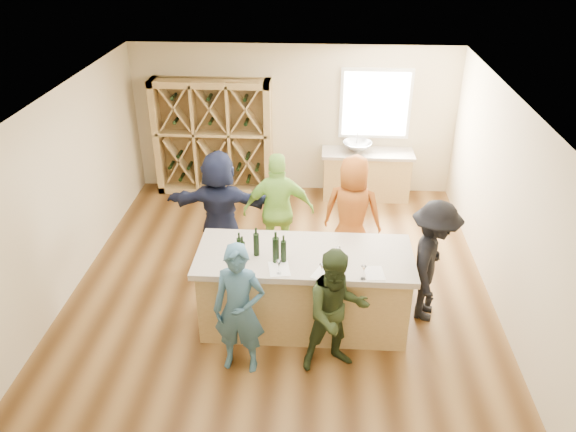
# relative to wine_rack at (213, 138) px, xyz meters

# --- Properties ---
(floor) EXTENTS (6.00, 7.00, 0.10)m
(floor) POSITION_rel_wine_rack_xyz_m (1.50, -3.27, -1.15)
(floor) COLOR brown
(floor) RESTS_ON ground
(ceiling) EXTENTS (6.00, 7.00, 0.10)m
(ceiling) POSITION_rel_wine_rack_xyz_m (1.50, -3.27, 1.75)
(ceiling) COLOR white
(ceiling) RESTS_ON ground
(wall_back) EXTENTS (6.00, 0.10, 2.80)m
(wall_back) POSITION_rel_wine_rack_xyz_m (1.50, 0.28, 0.30)
(wall_back) COLOR beige
(wall_back) RESTS_ON ground
(wall_front) EXTENTS (6.00, 0.10, 2.80)m
(wall_front) POSITION_rel_wine_rack_xyz_m (1.50, -6.82, 0.30)
(wall_front) COLOR beige
(wall_front) RESTS_ON ground
(wall_left) EXTENTS (0.10, 7.00, 2.80)m
(wall_left) POSITION_rel_wine_rack_xyz_m (-1.55, -3.27, 0.30)
(wall_left) COLOR beige
(wall_left) RESTS_ON ground
(wall_right) EXTENTS (0.10, 7.00, 2.80)m
(wall_right) POSITION_rel_wine_rack_xyz_m (4.55, -3.27, 0.30)
(wall_right) COLOR beige
(wall_right) RESTS_ON ground
(window_frame) EXTENTS (1.30, 0.06, 1.30)m
(window_frame) POSITION_rel_wine_rack_xyz_m (3.00, 0.20, 0.65)
(window_frame) COLOR white
(window_frame) RESTS_ON wall_back
(window_pane) EXTENTS (1.18, 0.01, 1.18)m
(window_pane) POSITION_rel_wine_rack_xyz_m (3.00, 0.17, 0.65)
(window_pane) COLOR white
(window_pane) RESTS_ON wall_back
(wine_rack) EXTENTS (2.20, 0.45, 2.20)m
(wine_rack) POSITION_rel_wine_rack_xyz_m (0.00, 0.00, 0.00)
(wine_rack) COLOR tan
(wine_rack) RESTS_ON floor
(back_counter_base) EXTENTS (1.60, 0.58, 0.86)m
(back_counter_base) POSITION_rel_wine_rack_xyz_m (2.90, -0.07, -0.67)
(back_counter_base) COLOR tan
(back_counter_base) RESTS_ON floor
(back_counter_top) EXTENTS (1.70, 0.62, 0.06)m
(back_counter_top) POSITION_rel_wine_rack_xyz_m (2.90, -0.07, -0.21)
(back_counter_top) COLOR #AA9C8B
(back_counter_top) RESTS_ON back_counter_base
(sink) EXTENTS (0.54, 0.54, 0.19)m
(sink) POSITION_rel_wine_rack_xyz_m (2.70, -0.07, -0.09)
(sink) COLOR silver
(sink) RESTS_ON back_counter_top
(faucet) EXTENTS (0.02, 0.02, 0.30)m
(faucet) POSITION_rel_wine_rack_xyz_m (2.70, 0.11, -0.03)
(faucet) COLOR silver
(faucet) RESTS_ON back_counter_top
(tasting_counter_base) EXTENTS (2.60, 1.00, 1.00)m
(tasting_counter_base) POSITION_rel_wine_rack_xyz_m (1.86, -3.92, -0.60)
(tasting_counter_base) COLOR tan
(tasting_counter_base) RESTS_ON floor
(tasting_counter_top) EXTENTS (2.72, 1.12, 0.08)m
(tasting_counter_top) POSITION_rel_wine_rack_xyz_m (1.86, -3.92, -0.06)
(tasting_counter_top) COLOR #AA9C8B
(tasting_counter_top) RESTS_ON tasting_counter_base
(wine_bottle_a) EXTENTS (0.07, 0.07, 0.27)m
(wine_bottle_a) POSITION_rel_wine_rack_xyz_m (1.06, -4.04, 0.11)
(wine_bottle_a) COLOR black
(wine_bottle_a) RESTS_ON tasting_counter_top
(wine_bottle_b) EXTENTS (0.08, 0.08, 0.27)m
(wine_bottle_b) POSITION_rel_wine_rack_xyz_m (1.11, -4.13, 0.11)
(wine_bottle_b) COLOR black
(wine_bottle_b) RESTS_ON tasting_counter_top
(wine_bottle_c) EXTENTS (0.07, 0.07, 0.30)m
(wine_bottle_c) POSITION_rel_wine_rack_xyz_m (1.26, -3.98, 0.13)
(wine_bottle_c) COLOR black
(wine_bottle_c) RESTS_ON tasting_counter_top
(wine_bottle_d) EXTENTS (0.08, 0.08, 0.33)m
(wine_bottle_d) POSITION_rel_wine_rack_xyz_m (1.52, -4.12, 0.15)
(wine_bottle_d) COLOR black
(wine_bottle_d) RESTS_ON tasting_counter_top
(wine_bottle_e) EXTENTS (0.08, 0.08, 0.28)m
(wine_bottle_e) POSITION_rel_wine_rack_xyz_m (1.61, -4.10, 0.12)
(wine_bottle_e) COLOR black
(wine_bottle_e) RESTS_ON tasting_counter_top
(wine_glass_a) EXTENTS (0.08, 0.08, 0.17)m
(wine_glass_a) POSITION_rel_wine_rack_xyz_m (1.57, -4.37, 0.07)
(wine_glass_a) COLOR white
(wine_glass_a) RESTS_ON tasting_counter_top
(wine_glass_b) EXTENTS (0.07, 0.07, 0.17)m
(wine_glass_b) POSITION_rel_wine_rack_xyz_m (2.08, -4.41, 0.07)
(wine_glass_b) COLOR white
(wine_glass_b) RESTS_ON tasting_counter_top
(wine_glass_c) EXTENTS (0.07, 0.07, 0.17)m
(wine_glass_c) POSITION_rel_wine_rack_xyz_m (2.56, -4.42, 0.07)
(wine_glass_c) COLOR white
(wine_glass_c) RESTS_ON tasting_counter_top
(wine_glass_d) EXTENTS (0.09, 0.09, 0.18)m
(wine_glass_d) POSITION_rel_wine_rack_xyz_m (2.27, -4.03, 0.07)
(wine_glass_d) COLOR white
(wine_glass_d) RESTS_ON tasting_counter_top
(tasting_menu_a) EXTENTS (0.30, 0.37, 0.00)m
(tasting_menu_a) POSITION_rel_wine_rack_xyz_m (1.57, -4.27, -0.02)
(tasting_menu_a) COLOR white
(tasting_menu_a) RESTS_ON tasting_counter_top
(tasting_menu_b) EXTENTS (0.32, 0.36, 0.00)m
(tasting_menu_b) POSITION_rel_wine_rack_xyz_m (2.10, -4.34, -0.02)
(tasting_menu_b) COLOR white
(tasting_menu_b) RESTS_ON tasting_counter_top
(tasting_menu_c) EXTENTS (0.25, 0.32, 0.00)m
(tasting_menu_c) POSITION_rel_wine_rack_xyz_m (2.70, -4.29, -0.02)
(tasting_menu_c) COLOR white
(tasting_menu_c) RESTS_ON tasting_counter_top
(person_near_left) EXTENTS (0.65, 0.50, 1.68)m
(person_near_left) POSITION_rel_wine_rack_xyz_m (1.15, -4.77, -0.26)
(person_near_left) COLOR #335972
(person_near_left) RESTS_ON floor
(person_near_right) EXTENTS (0.87, 0.63, 1.60)m
(person_near_right) POSITION_rel_wine_rack_xyz_m (2.26, -4.69, -0.30)
(person_near_right) COLOR #263319
(person_near_right) RESTS_ON floor
(person_server) EXTENTS (0.77, 1.20, 1.71)m
(person_server) POSITION_rel_wine_rack_xyz_m (3.51, -3.65, -0.25)
(person_server) COLOR black
(person_server) RESTS_ON floor
(person_far_mid) EXTENTS (1.11, 0.63, 1.82)m
(person_far_mid) POSITION_rel_wine_rack_xyz_m (1.42, -2.47, -0.19)
(person_far_mid) COLOR #8CC64C
(person_far_mid) RESTS_ON floor
(person_far_right) EXTENTS (0.98, 0.74, 1.80)m
(person_far_right) POSITION_rel_wine_rack_xyz_m (2.52, -2.47, -0.20)
(person_far_right) COLOR #994C19
(person_far_right) RESTS_ON floor
(person_far_left) EXTENTS (1.69, 0.62, 1.81)m
(person_far_left) POSITION_rel_wine_rack_xyz_m (0.53, -2.43, -0.19)
(person_far_left) COLOR #191E38
(person_far_left) RESTS_ON floor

